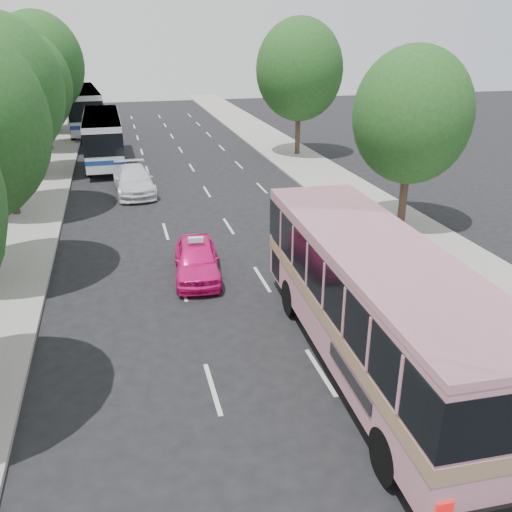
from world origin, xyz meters
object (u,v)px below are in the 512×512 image
object	(u,v)px
tour_coach_rear	(82,106)
pink_bus	(375,294)
pink_taxi	(197,259)
white_pickup	(134,180)
tour_coach_front	(103,134)

from	to	relation	value
tour_coach_rear	pink_bus	bearing A→B (deg)	-83.02
pink_taxi	white_pickup	xyz separation A→B (m)	(-1.70, 11.91, 0.04)
white_pickup	tour_coach_rear	distance (m)	21.68
pink_taxi	tour_coach_front	xyz separation A→B (m)	(-3.26, 20.09, 1.25)
pink_bus	pink_taxi	xyz separation A→B (m)	(-3.57, 6.92, -1.51)
tour_coach_front	tour_coach_rear	size ratio (longest dim) A/B	0.85
pink_bus	white_pickup	size ratio (longest dim) A/B	2.24
tour_coach_front	pink_bus	bearing A→B (deg)	-76.54
pink_bus	tour_coach_rear	world-z (taller)	tour_coach_rear
white_pickup	tour_coach_front	distance (m)	8.42
pink_taxi	tour_coach_rear	bearing A→B (deg)	104.85
white_pickup	tour_coach_front	world-z (taller)	tour_coach_front
pink_taxi	tour_coach_rear	xyz separation A→B (m)	(-5.06, 33.27, 1.57)
white_pickup	tour_coach_rear	xyz separation A→B (m)	(-3.36, 21.37, 1.53)
white_pickup	tour_coach_front	size ratio (longest dim) A/B	0.46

